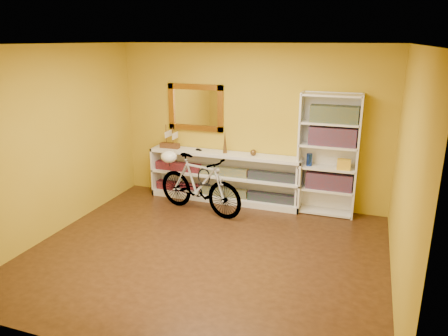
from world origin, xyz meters
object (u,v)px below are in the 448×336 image
(bookcase, at_px, (328,155))
(bicycle, at_px, (199,184))
(helmet, at_px, (169,157))
(console_unit, at_px, (224,177))

(bookcase, distance_m, bicycle, 2.03)
(bookcase, relative_size, bicycle, 1.19)
(bicycle, bearing_deg, helmet, 90.00)
(bookcase, xyz_separation_m, bicycle, (-1.88, -0.61, -0.48))
(bookcase, bearing_deg, bicycle, -161.91)
(console_unit, distance_m, bookcase, 1.75)
(bicycle, relative_size, helmet, 6.03)
(bookcase, xyz_separation_m, helmet, (-2.47, -0.46, -0.12))
(bicycle, distance_m, helmet, 0.71)
(console_unit, xyz_separation_m, bicycle, (-0.21, -0.59, 0.04))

